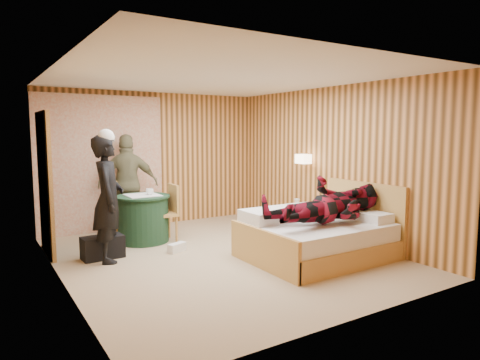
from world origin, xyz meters
TOP-DOWN VIEW (x-y plane):
  - floor at (0.00, 0.00)m, footprint 4.20×5.00m
  - ceiling at (0.00, 0.00)m, footprint 4.20×5.00m
  - wall_back at (0.00, 2.50)m, footprint 4.20×0.02m
  - wall_left at (-2.10, 0.00)m, footprint 0.02×5.00m
  - wall_right at (2.10, 0.00)m, footprint 0.02×5.00m
  - curtain at (-1.00, 2.43)m, footprint 2.20×0.08m
  - doorway at (-2.06, 1.40)m, footprint 0.06×0.90m
  - wall_lamp at (1.92, 0.45)m, footprint 0.26×0.24m
  - bed at (1.13, -0.79)m, footprint 1.94×1.47m
  - nightstand at (1.88, 0.43)m, footprint 0.38×0.52m
  - round_table at (-0.64, 1.35)m, footprint 0.86×0.86m
  - chair_far at (-0.68, 2.03)m, footprint 0.56×0.56m
  - chair_near at (-0.28, 1.21)m, footprint 0.43×0.43m
  - duffel_bag at (-1.44, 0.77)m, footprint 0.57×0.33m
  - sneaker_left at (-0.43, 0.52)m, footprint 0.31×0.21m
  - sneaker_right at (-0.64, 1.22)m, footprint 0.28×0.19m
  - woman_standing at (-1.38, 0.61)m, footprint 0.60×0.73m
  - man_at_table at (-0.64, 2.07)m, footprint 1.09×0.72m
  - man_on_bed at (1.15, -1.01)m, footprint 0.86×0.67m
  - book_lower at (1.88, 0.38)m, footprint 0.23×0.27m
  - book_upper at (1.88, 0.38)m, footprint 0.17×0.23m
  - cup_nightstand at (1.88, 0.56)m, footprint 0.13×0.13m
  - cup_table at (-0.54, 1.30)m, footprint 0.15×0.15m

SIDE VIEW (x-z plane):
  - floor at x=0.00m, z-range -0.01..0.01m
  - sneaker_right at x=-0.64m, z-range 0.00..0.12m
  - sneaker_left at x=-0.43m, z-range 0.00..0.13m
  - duffel_bag at x=-1.44m, z-range 0.00..0.32m
  - nightstand at x=1.88m, z-range 0.01..0.51m
  - bed at x=1.13m, z-range -0.21..0.80m
  - round_table at x=-0.64m, z-range 0.00..0.77m
  - book_lower at x=1.88m, z-range 0.50..0.52m
  - book_upper at x=1.88m, z-range 0.52..0.54m
  - chair_near at x=-0.28m, z-range 0.07..0.99m
  - chair_far at x=-0.68m, z-range 0.07..1.00m
  - cup_nightstand at x=1.88m, z-range 0.50..0.59m
  - cup_table at x=-0.54m, z-range 0.76..0.86m
  - woman_standing at x=-1.38m, z-range 0.00..1.72m
  - man_at_table at x=-0.64m, z-range 0.00..1.72m
  - man_on_bed at x=1.15m, z-range 0.05..1.82m
  - doorway at x=-2.06m, z-range 0.00..2.05m
  - curtain at x=-1.00m, z-range 0.00..2.40m
  - wall_back at x=0.00m, z-range 0.00..2.50m
  - wall_left at x=-2.10m, z-range 0.00..2.50m
  - wall_right at x=2.10m, z-range 0.00..2.50m
  - wall_lamp at x=1.92m, z-range 1.22..1.38m
  - ceiling at x=0.00m, z-range 2.50..2.50m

